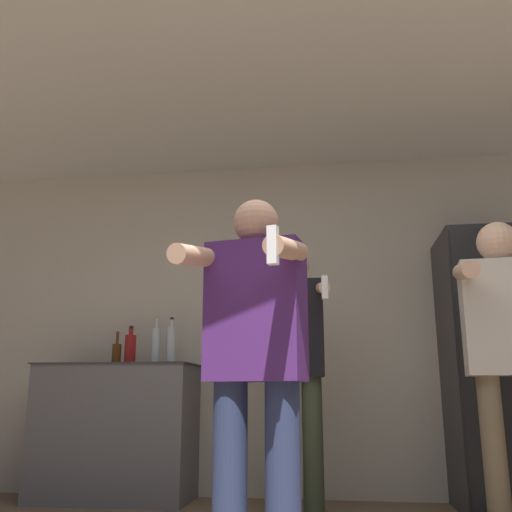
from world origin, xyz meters
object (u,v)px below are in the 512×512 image
bottle_brown_liquor (171,344)px  bottle_tall_gin (156,345)px  bottle_red_label (117,353)px  person_woman_foreground (255,356)px  person_spectator_back (296,356)px  bottle_amber_bourbon (130,348)px  person_man_side (508,338)px  refrigerator (504,367)px

bottle_brown_liquor → bottle_tall_gin: bearing=-180.0°
bottle_red_label → person_woman_foreground: size_ratio=0.15×
bottle_tall_gin → person_spectator_back: 1.10m
bottle_amber_bourbon → person_spectator_back: bearing=-14.7°
bottle_tall_gin → person_man_side: 2.37m
bottle_tall_gin → person_man_side: size_ratio=0.21×
refrigerator → person_man_side: size_ratio=1.09×
bottle_tall_gin → bottle_brown_liquor: (0.12, 0.00, 0.01)m
person_woman_foreground → person_man_side: bearing=34.7°
bottle_red_label → person_spectator_back: (1.34, -0.32, -0.06)m
person_spectator_back → person_woman_foreground: bearing=-93.0°
bottle_red_label → bottle_tall_gin: 0.30m
bottle_brown_liquor → person_spectator_back: bearing=-19.2°
bottle_brown_liquor → person_woman_foreground: size_ratio=0.22×
bottle_amber_bourbon → person_woman_foreground: (1.16, -1.71, -0.18)m
bottle_amber_bourbon → person_woman_foreground: bearing=-55.7°
bottle_brown_liquor → person_man_side: bearing=-22.0°
refrigerator → bottle_red_label: refrigerator is taller
refrigerator → bottle_red_label: size_ratio=7.55×
bottle_red_label → bottle_brown_liquor: bearing=0.0°
bottle_red_label → person_woman_foreground: (1.27, -1.71, -0.15)m
bottle_amber_bourbon → refrigerator: bearing=-0.5°
bottle_amber_bourbon → person_woman_foreground: 2.07m
bottle_red_label → bottle_amber_bourbon: size_ratio=0.86×
person_spectator_back → bottle_tall_gin: bearing=162.8°
refrigerator → bottle_tall_gin: bearing=179.4°
bottle_red_label → bottle_tall_gin: (0.30, 0.00, 0.05)m
bottle_amber_bourbon → person_man_side: 2.55m
bottle_brown_liquor → bottle_amber_bourbon: bearing=-180.0°
person_woman_foreground → refrigerator: bearing=49.6°
bottle_tall_gin → person_woman_foreground: bearing=-60.3°
refrigerator → person_woman_foreground: size_ratio=1.16×
bottle_brown_liquor → person_man_side: size_ratio=0.20×
bottle_amber_bourbon → person_man_side: bearing=-19.5°
bottle_tall_gin → bottle_brown_liquor: bottle_tall_gin is taller
bottle_amber_bourbon → bottle_brown_liquor: bearing=0.0°
refrigerator → bottle_red_label: 2.70m
person_woman_foreground → person_spectator_back: size_ratio=0.93×
bottle_amber_bourbon → bottle_brown_liquor: (0.31, 0.00, 0.03)m
bottle_amber_bourbon → bottle_tall_gin: (0.19, 0.00, 0.02)m
person_man_side → person_spectator_back: (-1.17, 0.53, -0.05)m
bottle_tall_gin → person_spectator_back: person_spectator_back is taller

